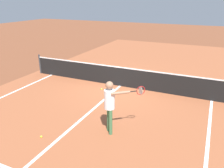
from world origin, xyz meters
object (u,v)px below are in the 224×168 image
(tennis_ball_mid_court, at_px, (41,137))
(tennis_ball_near_net, at_px, (102,89))
(player_near, at_px, (110,101))
(net, at_px, (120,76))

(tennis_ball_mid_court, xyz_separation_m, tennis_ball_near_net, (-0.08, 4.20, 0.00))
(player_near, distance_m, tennis_ball_near_net, 3.72)
(player_near, relative_size, tennis_ball_mid_court, 25.93)
(player_near, height_order, tennis_ball_near_net, player_near)
(player_near, xyz_separation_m, tennis_ball_mid_court, (-1.79, -1.15, -1.04))
(net, distance_m, player_near, 4.10)
(tennis_ball_mid_court, bearing_deg, tennis_ball_near_net, 91.03)
(net, xyz_separation_m, tennis_ball_near_net, (-0.60, -0.81, -0.46))
(player_near, bearing_deg, tennis_ball_near_net, 121.50)
(player_near, distance_m, tennis_ball_mid_court, 2.37)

